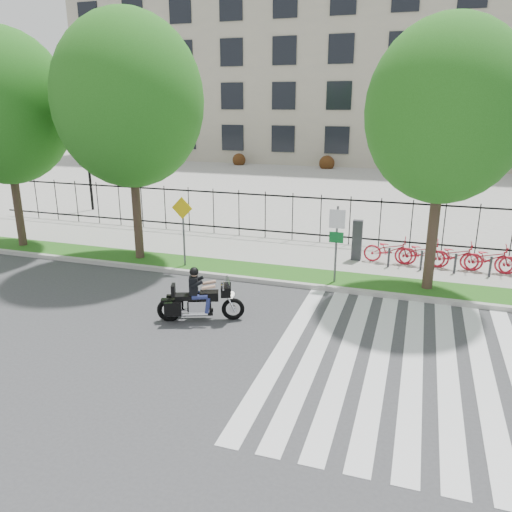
% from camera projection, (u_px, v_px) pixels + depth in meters
% --- Properties ---
extents(ground, '(120.00, 120.00, 0.00)m').
position_uv_depth(ground, '(204.00, 334.00, 12.96)').
color(ground, '#3A393C').
rests_on(ground, ground).
extents(curb, '(60.00, 0.20, 0.15)m').
position_uv_depth(curb, '(254.00, 280.00, 16.65)').
color(curb, '#A9A79F').
rests_on(curb, ground).
extents(grass_verge, '(60.00, 1.50, 0.15)m').
position_uv_depth(grass_verge, '(262.00, 272.00, 17.42)').
color(grass_verge, '#1E5715').
rests_on(grass_verge, ground).
extents(sidewalk, '(60.00, 3.50, 0.15)m').
position_uv_depth(sidewalk, '(281.00, 253.00, 19.69)').
color(sidewalk, gray).
rests_on(sidewalk, ground).
extents(plaza, '(80.00, 34.00, 0.10)m').
position_uv_depth(plaza, '(347.00, 186.00, 35.62)').
color(plaza, gray).
rests_on(plaza, ground).
extents(crosswalk_stripes, '(5.70, 8.00, 0.01)m').
position_uv_depth(crosswalk_stripes, '(396.00, 363.00, 11.51)').
color(crosswalk_stripes, silver).
rests_on(crosswalk_stripes, ground).
extents(iron_fence, '(30.00, 0.06, 2.00)m').
position_uv_depth(iron_fence, '(292.00, 217.00, 20.96)').
color(iron_fence, black).
rests_on(iron_fence, sidewalk).
extents(office_building, '(60.00, 21.90, 20.15)m').
position_uv_depth(office_building, '(381.00, 59.00, 50.75)').
color(office_building, '#B0A68E').
rests_on(office_building, ground).
extents(lamp_post_left, '(1.06, 0.70, 4.25)m').
position_uv_depth(lamp_post_left, '(87.00, 152.00, 26.50)').
color(lamp_post_left, black).
rests_on(lamp_post_left, ground).
extents(street_tree_0, '(5.07, 5.07, 8.35)m').
position_uv_depth(street_tree_0, '(4.00, 107.00, 18.89)').
color(street_tree_0, '#392A1F').
rests_on(street_tree_0, grass_verge).
extents(street_tree_1, '(5.20, 5.20, 8.65)m').
position_uv_depth(street_tree_1, '(129.00, 101.00, 17.18)').
color(street_tree_1, '#392A1F').
rests_on(street_tree_1, grass_verge).
extents(street_tree_2, '(4.58, 4.58, 7.99)m').
position_uv_depth(street_tree_2, '(446.00, 112.00, 14.18)').
color(street_tree_2, '#392A1F').
rests_on(street_tree_2, grass_verge).
extents(bike_share_station, '(7.81, 0.86, 1.50)m').
position_uv_depth(bike_share_station, '(470.00, 257.00, 17.24)').
color(bike_share_station, '#2D2D33').
rests_on(bike_share_station, sidewalk).
extents(sign_pole_regulatory, '(0.50, 0.09, 2.50)m').
position_uv_depth(sign_pole_regulatory, '(337.00, 235.00, 15.81)').
color(sign_pole_regulatory, '#59595B').
rests_on(sign_pole_regulatory, grass_verge).
extents(sign_pole_warning, '(0.78, 0.09, 2.49)m').
position_uv_depth(sign_pole_warning, '(183.00, 222.00, 17.43)').
color(sign_pole_warning, '#59595B').
rests_on(sign_pole_warning, grass_verge).
extents(motorcycle_rider, '(2.29, 1.20, 1.85)m').
position_uv_depth(motorcycle_rider, '(200.00, 299.00, 13.59)').
color(motorcycle_rider, black).
rests_on(motorcycle_rider, ground).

